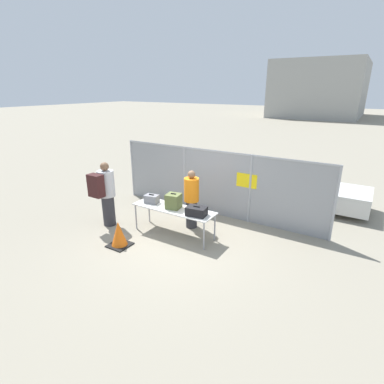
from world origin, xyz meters
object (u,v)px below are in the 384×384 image
(suitcase_olive, at_px, (174,201))
(security_worker_near, at_px, (192,199))
(suitcase_grey, at_px, (152,199))
(traveler_hooded, at_px, (105,192))
(utility_trailer, at_px, (322,195))
(suitcase_black, at_px, (196,211))
(inspection_table, at_px, (174,210))
(traffic_cone, at_px, (119,235))

(suitcase_olive, height_order, security_worker_near, security_worker_near)
(suitcase_grey, xyz_separation_m, suitcase_olive, (0.72, 0.00, 0.08))
(traveler_hooded, xyz_separation_m, utility_trailer, (4.89, 4.60, -0.58))
(suitcase_olive, distance_m, utility_trailer, 5.07)
(suitcase_black, xyz_separation_m, security_worker_near, (-0.59, 0.72, -0.02))
(security_worker_near, bearing_deg, suitcase_grey, 39.76)
(suitcase_black, height_order, utility_trailer, suitcase_black)
(suitcase_olive, relative_size, utility_trailer, 0.11)
(traveler_hooded, distance_m, security_worker_near, 2.37)
(suitcase_grey, relative_size, traveler_hooded, 0.22)
(suitcase_grey, height_order, suitcase_black, suitcase_grey)
(traveler_hooded, height_order, utility_trailer, traveler_hooded)
(inspection_table, relative_size, suitcase_grey, 5.60)
(utility_trailer, bearing_deg, suitcase_grey, -132.16)
(inspection_table, relative_size, traffic_cone, 3.51)
(inspection_table, xyz_separation_m, security_worker_near, (0.15, 0.64, 0.14))
(traveler_hooded, bearing_deg, suitcase_olive, -7.17)
(inspection_table, bearing_deg, suitcase_grey, -179.84)
(suitcase_black, xyz_separation_m, traveler_hooded, (-2.65, -0.44, 0.14))
(suitcase_black, relative_size, utility_trailer, 0.15)
(suitcase_grey, relative_size, traffic_cone, 0.63)
(suitcase_olive, bearing_deg, traveler_hooded, -164.64)
(inspection_table, distance_m, security_worker_near, 0.67)
(traffic_cone, bearing_deg, suitcase_olive, 56.30)
(inspection_table, height_order, suitcase_olive, suitcase_olive)
(security_worker_near, distance_m, traffic_cone, 2.14)
(traveler_hooded, xyz_separation_m, traffic_cone, (1.11, -0.68, -0.70))
(suitcase_olive, distance_m, suitcase_black, 0.74)
(traffic_cone, bearing_deg, suitcase_grey, 85.96)
(suitcase_black, bearing_deg, suitcase_grey, 176.98)
(inspection_table, distance_m, traffic_cone, 1.50)
(traveler_hooded, height_order, traffic_cone, traveler_hooded)
(utility_trailer, bearing_deg, inspection_table, -126.15)
(suitcase_grey, xyz_separation_m, suitcase_black, (1.45, -0.08, -0.00))
(utility_trailer, bearing_deg, security_worker_near, -129.45)
(inspection_table, relative_size, suitcase_olive, 5.55)
(traveler_hooded, xyz_separation_m, security_worker_near, (2.06, 1.16, -0.16))
(traveler_hooded, bearing_deg, inspection_table, -7.23)
(suitcase_olive, xyz_separation_m, utility_trailer, (2.98, 4.07, -0.53))
(suitcase_black, bearing_deg, utility_trailer, 61.66)
(suitcase_grey, bearing_deg, inspection_table, 0.16)
(security_worker_near, bearing_deg, inspection_table, 80.09)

